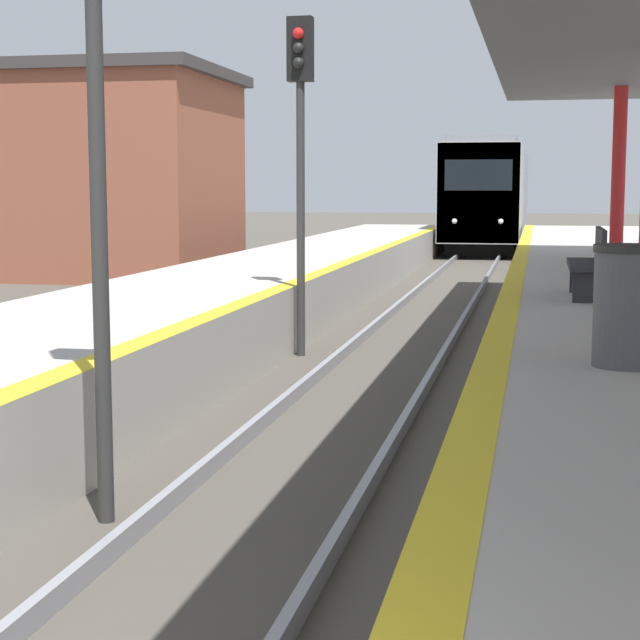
% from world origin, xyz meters
% --- Properties ---
extents(train, '(2.78, 22.44, 4.19)m').
position_xyz_m(train, '(0.00, 45.72, 2.13)').
color(train, black).
rests_on(train, ground).
extents(signal_near, '(0.36, 0.31, 4.84)m').
position_xyz_m(signal_near, '(-1.08, 5.71, 3.37)').
color(signal_near, '#2D2D2D').
rests_on(signal_near, ground).
extents(signal_mid, '(0.36, 0.31, 4.84)m').
position_xyz_m(signal_mid, '(-1.36, 13.63, 3.37)').
color(signal_mid, '#2D2D2D').
rests_on(signal_mid, ground).
extents(trash_bin, '(0.59, 0.59, 1.00)m').
position_xyz_m(trash_bin, '(2.74, 7.50, 1.50)').
color(trash_bin, '#4C4C51').
rests_on(trash_bin, platform_right).
extents(bench, '(0.44, 1.67, 0.92)m').
position_xyz_m(bench, '(2.69, 13.04, 1.49)').
color(bench, '#28282D').
rests_on(bench, platform_right).
extents(station_building, '(10.08, 6.41, 5.66)m').
position_xyz_m(station_building, '(-11.42, 26.55, 2.84)').
color(station_building, brown).
rests_on(station_building, ground).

